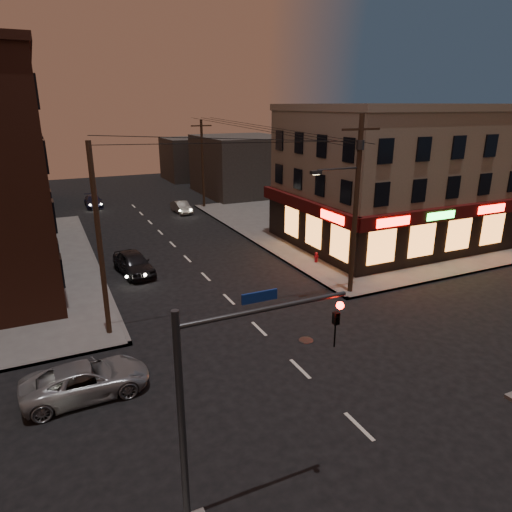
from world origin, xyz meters
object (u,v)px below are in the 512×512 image
fire_hydrant (316,257)px  sedan_far (93,201)px  sedan_near (134,263)px  sedan_mid (182,207)px  suv_cross (86,380)px

fire_hydrant → sedan_far: bearing=114.0°
sedan_near → sedan_mid: 17.92m
suv_cross → sedan_near: sedan_near is taller
sedan_mid → suv_cross: bearing=-117.3°
suv_cross → sedan_mid: size_ratio=1.28×
sedan_near → sedan_far: sedan_near is taller
sedan_mid → fire_hydrant: sedan_mid is taller
sedan_near → fire_hydrant: sedan_near is taller
suv_cross → sedan_mid: suv_cross is taller
suv_cross → sedan_mid: bearing=-24.7°
sedan_mid → sedan_far: 10.48m
sedan_near → suv_cross: bearing=-116.3°
sedan_far → fire_hydrant: sedan_far is taller
fire_hydrant → sedan_mid: bearing=101.4°
sedan_mid → fire_hydrant: (3.92, -19.48, -0.05)m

